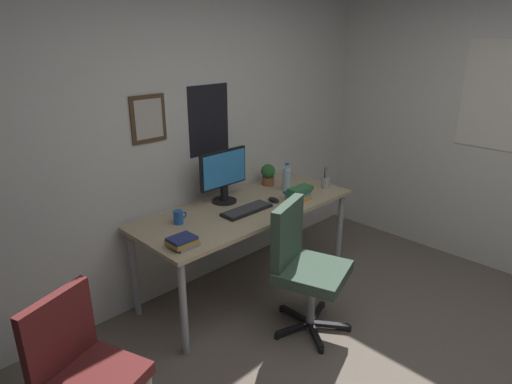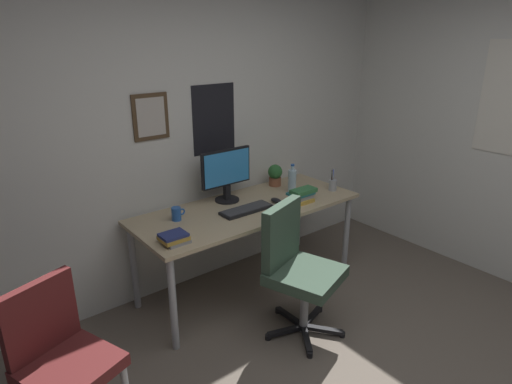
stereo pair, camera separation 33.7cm
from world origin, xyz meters
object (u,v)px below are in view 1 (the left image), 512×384
object	(u,v)px
office_chair	(303,261)
book_stack_right	(299,194)
keyboard	(247,210)
potted_plant	(268,174)
monitor	(224,174)
computer_mouse	(274,200)
side_chair	(82,367)
book_stack_left	(183,242)
coffee_mug_near	(179,217)
water_bottle	(287,179)
pen_cup	(326,182)

from	to	relation	value
office_chair	book_stack_right	world-z (taller)	office_chair
keyboard	potted_plant	world-z (taller)	potted_plant
potted_plant	monitor	bearing A→B (deg)	-175.55
monitor	computer_mouse	bearing A→B (deg)	-45.10
book_stack_right	potted_plant	bearing A→B (deg)	77.49
side_chair	book_stack_left	xyz separation A→B (m)	(0.85, 0.32, 0.27)
coffee_mug_near	potted_plant	distance (m)	1.10
water_bottle	coffee_mug_near	xyz separation A→B (m)	(-1.08, 0.08, -0.06)
computer_mouse	potted_plant	xyz separation A→B (m)	(0.28, 0.33, 0.09)
side_chair	water_bottle	distance (m)	2.23
pen_cup	computer_mouse	bearing A→B (deg)	171.51
monitor	coffee_mug_near	world-z (taller)	monitor
coffee_mug_near	book_stack_right	xyz separation A→B (m)	(0.99, -0.31, 0.01)
water_bottle	monitor	bearing A→B (deg)	161.87
office_chair	book_stack_right	distance (m)	0.71
coffee_mug_near	book_stack_left	distance (m)	0.38
monitor	book_stack_right	distance (m)	0.64
monitor	book_stack_right	world-z (taller)	monitor
pen_cup	book_stack_right	distance (m)	0.41
book_stack_right	keyboard	bearing A→B (deg)	165.40
side_chair	pen_cup	size ratio (longest dim) A/B	4.38
water_bottle	pen_cup	bearing A→B (deg)	-31.79
keyboard	water_bottle	size ratio (longest dim) A/B	1.70
office_chair	computer_mouse	world-z (taller)	office_chair
monitor	book_stack_right	bearing A→B (deg)	-41.22
keyboard	potted_plant	distance (m)	0.67
monitor	coffee_mug_near	distance (m)	0.56
office_chair	computer_mouse	xyz separation A→B (m)	(0.31, 0.57, 0.23)
side_chair	coffee_mug_near	bearing A→B (deg)	31.62
side_chair	potted_plant	distance (m)	2.30
monitor	potted_plant	distance (m)	0.58
coffee_mug_near	pen_cup	bearing A→B (deg)	-11.22
keyboard	pen_cup	world-z (taller)	pen_cup
pen_cup	side_chair	bearing A→B (deg)	-171.39
computer_mouse	book_stack_right	world-z (taller)	book_stack_right
side_chair	office_chair	bearing A→B (deg)	-4.18
potted_plant	book_stack_right	size ratio (longest dim) A/B	0.85
potted_plant	pen_cup	xyz separation A→B (m)	(0.31, -0.42, -0.05)
monitor	book_stack_left	bearing A→B (deg)	-149.46
water_bottle	pen_cup	distance (m)	0.37
side_chair	potted_plant	size ratio (longest dim) A/B	4.49
side_chair	computer_mouse	bearing A→B (deg)	13.81
computer_mouse	book_stack_left	distance (m)	1.02
pen_cup	monitor	bearing A→B (deg)	156.67
water_bottle	pen_cup	world-z (taller)	water_bottle
monitor	computer_mouse	distance (m)	0.46
office_chair	coffee_mug_near	bearing A→B (deg)	123.45
book_stack_right	side_chair	bearing A→B (deg)	-170.52
monitor	keyboard	world-z (taller)	monitor
computer_mouse	pen_cup	bearing A→B (deg)	-8.49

